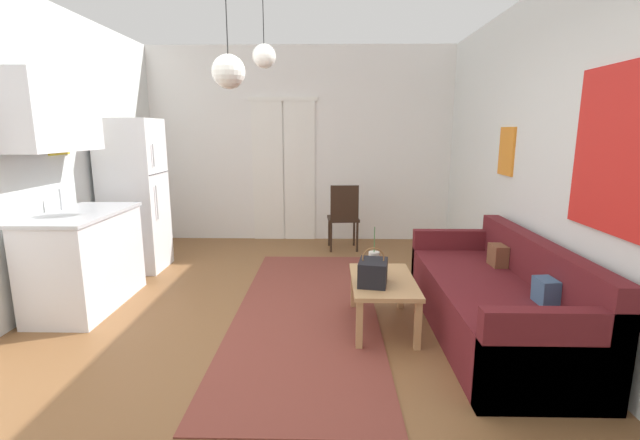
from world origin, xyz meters
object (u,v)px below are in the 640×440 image
object	(u,v)px
couch	(499,303)
refrigerator	(134,196)
coffee_table	(383,286)
accent_chair	(344,215)
bamboo_vase	(374,263)
pendant_lamp_far	(264,56)
handbag	(373,272)
pendant_lamp_near	(229,71)

from	to	relation	value
couch	refrigerator	bearing A→B (deg)	155.28
coffee_table	accent_chair	xyz separation A→B (m)	(-0.25, 2.42, 0.14)
couch	accent_chair	world-z (taller)	accent_chair
bamboo_vase	couch	bearing A→B (deg)	-15.24
pendant_lamp_far	bamboo_vase	bearing A→B (deg)	-37.14
couch	handbag	size ratio (longest dim) A/B	6.80
couch	coffee_table	world-z (taller)	couch
coffee_table	accent_chair	distance (m)	2.44
bamboo_vase	accent_chair	xyz separation A→B (m)	(-0.19, 2.29, -0.02)
pendant_lamp_near	pendant_lamp_far	bearing A→B (deg)	86.05
pendant_lamp_near	pendant_lamp_far	world-z (taller)	same
bamboo_vase	refrigerator	bearing A→B (deg)	152.09
coffee_table	handbag	size ratio (longest dim) A/B	2.80
handbag	pendant_lamp_far	bearing A→B (deg)	133.72
couch	refrigerator	distance (m)	4.07
refrigerator	pendant_lamp_far	distance (m)	2.30
handbag	refrigerator	size ratio (longest dim) A/B	0.18
couch	bamboo_vase	distance (m)	1.05
refrigerator	pendant_lamp_far	size ratio (longest dim) A/B	2.87
handbag	refrigerator	xyz separation A→B (m)	(-2.64, 1.67, 0.36)
accent_chair	pendant_lamp_far	bearing A→B (deg)	57.48
couch	accent_chair	distance (m)	2.82
accent_chair	pendant_lamp_near	xyz separation A→B (m)	(-0.91, -2.71, 1.54)
handbag	accent_chair	xyz separation A→B (m)	(-0.16, 2.54, -0.02)
bamboo_vase	refrigerator	world-z (taller)	refrigerator
coffee_table	pendant_lamp_near	world-z (taller)	pendant_lamp_near
refrigerator	pendant_lamp_far	world-z (taller)	pendant_lamp_far
coffee_table	accent_chair	size ratio (longest dim) A/B	0.96
pendant_lamp_near	bamboo_vase	bearing A→B (deg)	21.13
pendant_lamp_far	accent_chair	bearing A→B (deg)	61.52
handbag	accent_chair	world-z (taller)	accent_chair
coffee_table	bamboo_vase	size ratio (longest dim) A/B	2.11
bamboo_vase	refrigerator	xyz separation A→B (m)	(-2.67, 1.42, 0.37)
coffee_table	refrigerator	size ratio (longest dim) A/B	0.50
pendant_lamp_near	refrigerator	bearing A→B (deg)	130.64
couch	pendant_lamp_far	distance (m)	3.05
handbag	bamboo_vase	bearing A→B (deg)	82.81
accent_chair	pendant_lamp_near	size ratio (longest dim) A/B	1.01
coffee_table	bamboo_vase	xyz separation A→B (m)	(-0.07, 0.13, 0.16)
handbag	pendant_lamp_near	world-z (taller)	pendant_lamp_near
bamboo_vase	accent_chair	world-z (taller)	accent_chair
couch	handbag	world-z (taller)	couch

